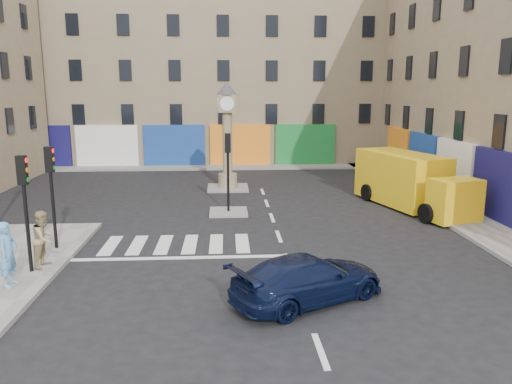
{
  "coord_description": "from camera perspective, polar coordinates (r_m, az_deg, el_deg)",
  "views": [
    {
      "loc": [
        -2.08,
        -15.21,
        5.81
      ],
      "look_at": [
        -0.97,
        3.26,
        2.0
      ],
      "focal_mm": 35.0,
      "sensor_mm": 36.0,
      "label": 1
    }
  ],
  "objects": [
    {
      "name": "ground",
      "position": [
        16.41,
        4.1,
        -9.12
      ],
      "size": [
        120.0,
        120.0,
        0.0
      ],
      "primitive_type": "plane",
      "color": "black",
      "rests_on": "ground"
    },
    {
      "name": "sidewalk_right",
      "position": [
        28.01,
        19.27,
        -0.84
      ],
      "size": [
        2.6,
        30.0,
        0.15
      ],
      "primitive_type": "cube",
      "color": "gray",
      "rests_on": "ground"
    },
    {
      "name": "sidewalk_far",
      "position": [
        37.9,
        -6.32,
        2.86
      ],
      "size": [
        32.0,
        2.4,
        0.15
      ],
      "primitive_type": "cube",
      "color": "gray",
      "rests_on": "ground"
    },
    {
      "name": "island_near",
      "position": [
        23.91,
        -3.16,
        -2.3
      ],
      "size": [
        1.8,
        1.8,
        0.12
      ],
      "primitive_type": "cube",
      "color": "gray",
      "rests_on": "ground"
    },
    {
      "name": "island_far",
      "position": [
        29.77,
        -3.23,
        0.48
      ],
      "size": [
        2.4,
        2.4,
        0.12
      ],
      "primitive_type": "cube",
      "color": "gray",
      "rests_on": "ground"
    },
    {
      "name": "building_far",
      "position": [
        43.34,
        -6.2,
        15.12
      ],
      "size": [
        32.0,
        10.0,
        17.0
      ],
      "primitive_type": "cube",
      "color": "#8A755C",
      "rests_on": "ground"
    },
    {
      "name": "traffic_light_left_near",
      "position": [
        16.92,
        -24.95,
        -0.32
      ],
      "size": [
        0.28,
        0.22,
        3.7
      ],
      "color": "black",
      "rests_on": "sidewalk_left"
    },
    {
      "name": "traffic_light_left_far",
      "position": [
        19.13,
        -22.37,
        1.16
      ],
      "size": [
        0.28,
        0.22,
        3.7
      ],
      "color": "black",
      "rests_on": "sidewalk_left"
    },
    {
      "name": "traffic_light_island",
      "position": [
        23.43,
        -3.23,
        3.72
      ],
      "size": [
        0.28,
        0.22,
        3.7
      ],
      "color": "black",
      "rests_on": "island_near"
    },
    {
      "name": "clock_pillar",
      "position": [
        29.29,
        -3.31,
        7.19
      ],
      "size": [
        1.2,
        1.2,
        6.1
      ],
      "color": "#9B8165",
      "rests_on": "island_far"
    },
    {
      "name": "navy_sedan",
      "position": [
        14.11,
        5.99,
        -9.82
      ],
      "size": [
        4.89,
        3.8,
        1.32
      ],
      "primitive_type": "imported",
      "rotation": [
        0.0,
        0.0,
        2.07
      ],
      "color": "black",
      "rests_on": "ground"
    },
    {
      "name": "yellow_van",
      "position": [
        25.94,
        17.15,
        1.14
      ],
      "size": [
        4.06,
        7.62,
        2.66
      ],
      "rotation": [
        0.0,
        0.0,
        0.27
      ],
      "color": "yellow",
      "rests_on": "ground"
    },
    {
      "name": "pedestrian_blue",
      "position": [
        16.29,
        -26.48,
        -6.36
      ],
      "size": [
        0.53,
        0.74,
        1.93
      ],
      "primitive_type": "imported",
      "rotation": [
        0.0,
        0.0,
        1.48
      ],
      "color": "#599BCD",
      "rests_on": "sidewalk_left"
    },
    {
      "name": "pedestrian_tan",
      "position": [
        17.58,
        -23.08,
        -4.93
      ],
      "size": [
        0.85,
        1.01,
        1.86
      ],
      "primitive_type": "imported",
      "rotation": [
        0.0,
        0.0,
        1.4
      ],
      "color": "tan",
      "rests_on": "sidewalk_left"
    }
  ]
}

